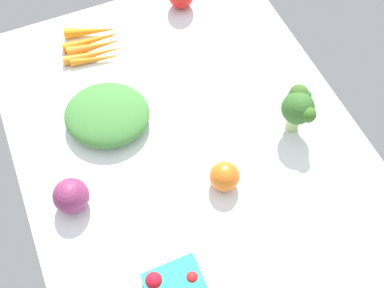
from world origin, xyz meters
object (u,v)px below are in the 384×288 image
Objects in this scene: red_onion_near_basket at (71,196)px; leafy_greens_clump at (107,114)px; heirloom_tomato_orange at (224,176)px; broccoli_head at (298,106)px; carrot_bunch at (94,44)px.

red_onion_near_basket is 0.38× the size of leafy_greens_clump.
red_onion_near_basket reaches higher than heirloom_tomato_orange.
broccoli_head is at bearing 89.21° from red_onion_near_basket.
leafy_greens_clump is 23.51cm from carrot_bunch.
heirloom_tomato_orange reaches higher than carrot_bunch.
broccoli_head reaches higher than leafy_greens_clump.
red_onion_near_basket is at bearing -90.79° from broccoli_head.
carrot_bunch is (-48.18, -14.35, -1.94)cm from heirloom_tomato_orange.
leafy_greens_clump is at bearing 142.50° from red_onion_near_basket.
leafy_greens_clump is (-16.96, 13.01, -0.85)cm from red_onion_near_basket.
broccoli_head is 22.70cm from heirloom_tomato_orange.
broccoli_head is 0.67× the size of carrot_bunch.
leafy_greens_clump is 1.14× the size of carrot_bunch.
red_onion_near_basket reaches higher than carrot_bunch.
red_onion_near_basket is 52.19cm from broccoli_head.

